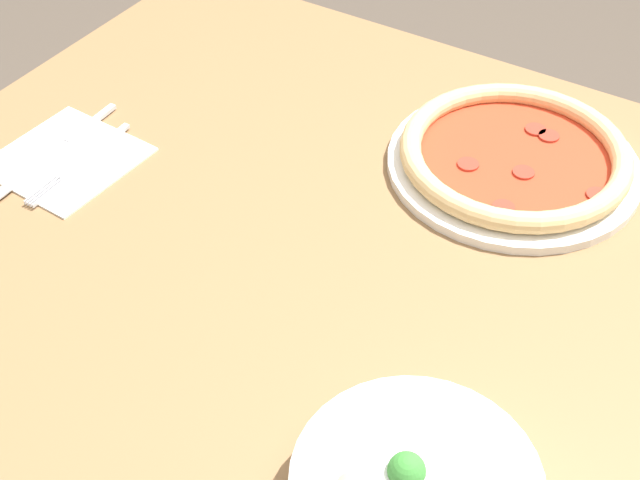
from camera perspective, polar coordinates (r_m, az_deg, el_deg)
dining_table at (r=1.05m, az=5.49°, el=-5.54°), size 1.27×0.87×0.73m
pizza at (r=1.11m, az=12.34°, el=5.19°), size 0.31×0.31×0.04m
napkin at (r=1.15m, az=-15.91°, el=5.00°), size 0.17×0.17×0.00m
fork at (r=1.13m, az=-15.02°, el=4.84°), size 0.02×0.18×0.00m
knife at (r=1.17m, az=-16.33°, el=5.71°), size 0.02×0.23×0.01m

